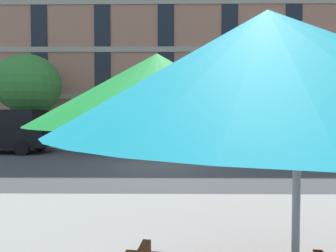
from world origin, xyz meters
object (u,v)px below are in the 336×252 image
at_px(pickup_black, 5,133).
at_px(street_tree_middle, 244,94).
at_px(sedan_red, 273,135).
at_px(street_tree_left, 28,84).
at_px(patio_umbrella, 298,89).
at_px(sedan_green, 137,134).

distance_m(pickup_black, street_tree_middle, 13.64).
xyz_separation_m(pickup_black, sedan_red, (13.64, -0.00, -0.08)).
bearing_deg(street_tree_left, pickup_black, -87.94).
bearing_deg(patio_umbrella, street_tree_left, 121.85).
xyz_separation_m(street_tree_left, street_tree_middle, (13.10, 0.85, -0.56)).
bearing_deg(sedan_red, patio_umbrella, -108.32).
bearing_deg(sedan_green, sedan_red, 0.00).
xyz_separation_m(sedan_green, patio_umbrella, (2.71, -12.70, 1.20)).
distance_m(street_tree_left, street_tree_middle, 13.14).
bearing_deg(sedan_red, pickup_black, 180.00).
relative_size(sedan_red, patio_umbrella, 1.09).
relative_size(sedan_red, street_tree_middle, 0.95).
distance_m(sedan_red, street_tree_left, 14.28).
height_order(street_tree_left, street_tree_middle, street_tree_left).
bearing_deg(street_tree_middle, pickup_black, -164.94).
distance_m(pickup_black, street_tree_left, 3.83).
height_order(pickup_black, sedan_green, pickup_black).
bearing_deg(sedan_red, street_tree_middle, 100.41).
relative_size(pickup_black, patio_umbrella, 1.27).
height_order(sedan_green, sedan_red, same).
bearing_deg(pickup_black, patio_umbrella, -53.38).
bearing_deg(street_tree_left, patio_umbrella, -58.15).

